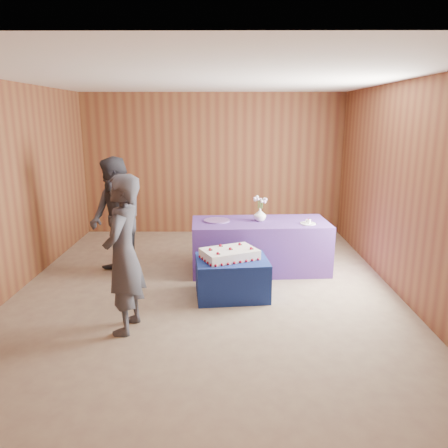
{
  "coord_description": "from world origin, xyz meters",
  "views": [
    {
      "loc": [
        0.27,
        -5.47,
        2.26
      ],
      "look_at": [
        0.23,
        0.1,
        0.88
      ],
      "focal_mm": 35.0,
      "sensor_mm": 36.0,
      "label": 1
    }
  ],
  "objects_px": {
    "serving_table": "(260,246)",
    "guest_right": "(116,219)",
    "cake_table": "(232,277)",
    "sheet_cake": "(230,254)",
    "vase": "(260,215)",
    "guest_left": "(123,255)"
  },
  "relations": [
    {
      "from": "serving_table",
      "to": "guest_right",
      "type": "relative_size",
      "value": 1.16
    },
    {
      "from": "cake_table",
      "to": "serving_table",
      "type": "height_order",
      "value": "serving_table"
    },
    {
      "from": "sheet_cake",
      "to": "cake_table",
      "type": "bearing_deg",
      "value": -54.63
    },
    {
      "from": "vase",
      "to": "guest_left",
      "type": "height_order",
      "value": "guest_left"
    },
    {
      "from": "serving_table",
      "to": "guest_right",
      "type": "distance_m",
      "value": 2.13
    },
    {
      "from": "sheet_cake",
      "to": "vase",
      "type": "xyz_separation_m",
      "value": [
        0.46,
        1.01,
        0.28
      ]
    },
    {
      "from": "sheet_cake",
      "to": "guest_right",
      "type": "relative_size",
      "value": 0.48
    },
    {
      "from": "guest_left",
      "to": "guest_right",
      "type": "xyz_separation_m",
      "value": [
        -0.48,
        1.61,
        0.01
      ]
    },
    {
      "from": "vase",
      "to": "guest_right",
      "type": "distance_m",
      "value": 2.08
    },
    {
      "from": "serving_table",
      "to": "guest_left",
      "type": "relative_size",
      "value": 1.18
    },
    {
      "from": "serving_table",
      "to": "vase",
      "type": "xyz_separation_m",
      "value": [
        -0.0,
        0.04,
        0.47
      ]
    },
    {
      "from": "sheet_cake",
      "to": "vase",
      "type": "relative_size",
      "value": 4.4
    },
    {
      "from": "serving_table",
      "to": "sheet_cake",
      "type": "relative_size",
      "value": 2.41
    },
    {
      "from": "vase",
      "to": "sheet_cake",
      "type": "bearing_deg",
      "value": -114.23
    },
    {
      "from": "serving_table",
      "to": "vase",
      "type": "relative_size",
      "value": 10.61
    },
    {
      "from": "cake_table",
      "to": "guest_left",
      "type": "height_order",
      "value": "guest_left"
    },
    {
      "from": "cake_table",
      "to": "guest_left",
      "type": "distance_m",
      "value": 1.59
    },
    {
      "from": "sheet_cake",
      "to": "vase",
      "type": "height_order",
      "value": "vase"
    },
    {
      "from": "serving_table",
      "to": "vase",
      "type": "distance_m",
      "value": 0.47
    },
    {
      "from": "serving_table",
      "to": "guest_right",
      "type": "height_order",
      "value": "guest_right"
    },
    {
      "from": "vase",
      "to": "guest_right",
      "type": "xyz_separation_m",
      "value": [
        -2.05,
        -0.34,
        0.02
      ]
    },
    {
      "from": "cake_table",
      "to": "vase",
      "type": "bearing_deg",
      "value": 61.24
    }
  ]
}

